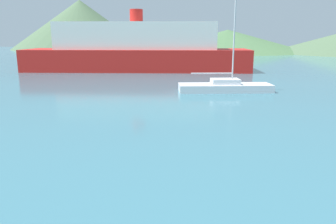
% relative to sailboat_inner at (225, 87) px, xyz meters
% --- Properties ---
extents(sailboat_inner, '(7.93, 4.18, 7.54)m').
position_rel_sailboat_inner_xyz_m(sailboat_inner, '(0.00, 0.00, 0.00)').
color(sailboat_inner, silver).
rests_on(sailboat_inner, ground_plane).
extents(ferry_distant, '(29.84, 12.29, 7.82)m').
position_rel_sailboat_inner_xyz_m(ferry_distant, '(-12.51, 14.31, 2.32)').
color(ferry_distant, red).
rests_on(ferry_distant, ground_plane).
extents(hill_west, '(46.22, 46.22, 16.50)m').
position_rel_sailboat_inner_xyz_m(hill_west, '(-55.43, 79.93, 7.84)').
color(hill_west, '#4C6647').
rests_on(hill_west, ground_plane).
extents(hill_central, '(32.29, 32.29, 6.07)m').
position_rel_sailboat_inner_xyz_m(hill_central, '(-31.90, 82.75, 2.63)').
color(hill_central, '#38563D').
rests_on(hill_central, ground_plane).
extents(hill_east, '(45.88, 45.88, 6.22)m').
position_rel_sailboat_inner_xyz_m(hill_east, '(-4.36, 72.57, 2.70)').
color(hill_east, '#476B42').
rests_on(hill_east, ground_plane).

